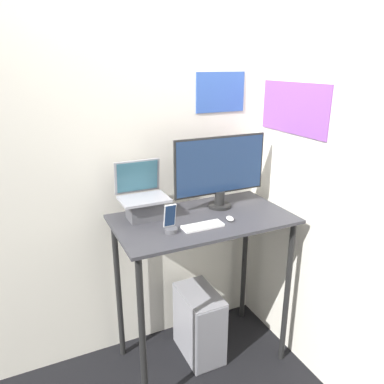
# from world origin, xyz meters

# --- Properties ---
(wall_back) EXTENTS (6.00, 0.06, 2.60)m
(wall_back) POSITION_xyz_m (0.00, 0.70, 1.30)
(wall_back) COLOR silver
(wall_back) RESTS_ON ground_plane
(wall_side_right) EXTENTS (0.06, 6.00, 2.60)m
(wall_side_right) POSITION_xyz_m (0.64, 0.00, 1.30)
(wall_side_right) COLOR silver
(wall_side_right) RESTS_ON ground_plane
(desk) EXTENTS (1.10, 0.62, 1.07)m
(desk) POSITION_xyz_m (0.00, 0.31, 0.90)
(desk) COLOR #333338
(desk) RESTS_ON ground_plane
(laptop) EXTENTS (0.29, 0.24, 0.35)m
(laptop) POSITION_xyz_m (-0.33, 0.47, 1.17)
(laptop) COLOR #4C4C51
(laptop) RESTS_ON desk
(monitor) EXTENTS (0.64, 0.15, 0.48)m
(monitor) POSITION_xyz_m (0.18, 0.42, 1.32)
(monitor) COLOR black
(monitor) RESTS_ON desk
(keyboard) EXTENTS (0.25, 0.09, 0.02)m
(keyboard) POSITION_xyz_m (-0.06, 0.18, 1.08)
(keyboard) COLOR white
(keyboard) RESTS_ON desk
(mouse) EXTENTS (0.04, 0.06, 0.03)m
(mouse) POSITION_xyz_m (0.13, 0.19, 1.09)
(mouse) COLOR white
(mouse) RESTS_ON desk
(cell_phone) EXTENTS (0.07, 0.07, 0.17)m
(cell_phone) POSITION_xyz_m (-0.26, 0.20, 1.12)
(cell_phone) COLOR #4C4C51
(cell_phone) RESTS_ON desk
(computer_tower) EXTENTS (0.24, 0.40, 0.50)m
(computer_tower) POSITION_xyz_m (0.00, 0.35, 0.25)
(computer_tower) COLOR gray
(computer_tower) RESTS_ON ground_plane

